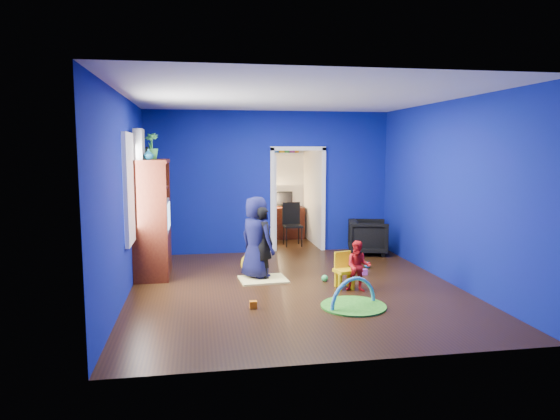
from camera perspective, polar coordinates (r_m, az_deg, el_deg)
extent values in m
cube|color=black|center=(7.82, 1.73, -8.84)|extent=(5.00, 5.50, 0.01)
cube|color=white|center=(7.56, 1.81, 12.81)|extent=(5.00, 5.50, 0.01)
cube|color=navy|center=(10.26, -1.24, 3.18)|extent=(5.00, 0.02, 2.90)
cube|color=navy|center=(4.90, 8.07, -1.10)|extent=(5.00, 0.02, 2.90)
cube|color=navy|center=(7.48, -17.37, 1.43)|extent=(0.02, 5.50, 2.90)
cube|color=navy|center=(8.41, 18.74, 1.96)|extent=(0.02, 5.50, 2.90)
imported|color=black|center=(10.33, 10.02, -3.05)|extent=(0.93, 0.92, 0.70)
imported|color=black|center=(8.19, -2.05, -3.76)|extent=(0.49, 0.53, 1.21)
imported|color=#10183D|center=(8.22, -2.74, -3.18)|extent=(0.74, 0.79, 1.36)
imported|color=red|center=(7.62, 8.94, -6.36)|extent=(0.45, 0.40, 0.77)
imported|color=#0D5E6C|center=(8.24, -14.80, 6.16)|extent=(0.17, 0.17, 0.17)
imported|color=#338E3E|center=(8.76, -14.52, 7.09)|extent=(0.30, 0.30, 0.44)
cube|color=#41100A|center=(8.62, -14.40, -0.92)|extent=(0.58, 1.14, 1.96)
cube|color=silver|center=(8.61, -14.14, -0.65)|extent=(0.46, 0.70, 0.54)
cube|color=#F2E07A|center=(8.22, -1.94, -7.93)|extent=(0.80, 0.66, 0.03)
sphere|color=yellow|center=(8.55, -3.25, -6.15)|extent=(0.38, 0.38, 0.38)
cube|color=yellow|center=(7.79, 7.40, -7.06)|extent=(0.34, 0.34, 0.50)
cylinder|color=green|center=(6.97, 8.39, -10.79)|extent=(0.89, 0.89, 0.02)
torus|color=#3F8CD8|center=(6.97, 8.39, -10.73)|extent=(0.75, 0.37, 0.80)
cube|color=white|center=(7.81, -16.94, 2.41)|extent=(0.03, 0.95, 1.55)
cube|color=slate|center=(8.37, -15.61, 0.68)|extent=(0.14, 0.42, 2.40)
cube|color=white|center=(10.39, 2.04, 1.02)|extent=(1.16, 0.10, 2.10)
cube|color=#3D140A|center=(11.95, 0.58, -1.45)|extent=(0.88, 0.44, 0.75)
cube|color=black|center=(12.00, 0.48, 1.35)|extent=(0.40, 0.05, 0.32)
sphere|color=#FFD88C|center=(11.89, -0.80, 1.20)|extent=(0.14, 0.14, 0.14)
cube|color=black|center=(11.00, 1.46, -1.74)|extent=(0.40, 0.40, 0.92)
cube|color=white|center=(11.93, 0.50, 6.46)|extent=(0.88, 0.24, 0.04)
sphere|color=#2486D1|center=(9.18, 9.95, -6.19)|extent=(0.11, 0.11, 0.11)
cube|color=orange|center=(6.84, -3.08, -10.75)|extent=(0.10, 0.08, 0.10)
sphere|color=green|center=(8.19, 5.13, -7.74)|extent=(0.11, 0.11, 0.11)
cube|color=#BB46B9|center=(8.67, 9.58, -7.00)|extent=(0.10, 0.08, 0.10)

